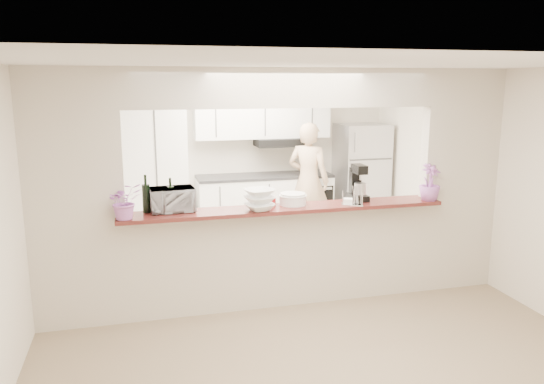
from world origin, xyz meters
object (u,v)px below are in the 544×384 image
object	(u,v)px
refrigerator	(361,177)
toaster_oven	(172,200)
stand_mixer	(358,184)
person	(308,181)

from	to	relation	value
refrigerator	toaster_oven	distance (m)	4.14
stand_mixer	person	xyz separation A→B (m)	(0.18, 2.24, -0.38)
stand_mixer	person	world-z (taller)	person
stand_mixer	person	bearing A→B (deg)	85.28
refrigerator	stand_mixer	size ratio (longest dim) A/B	4.32
person	refrigerator	bearing A→B (deg)	-121.81
stand_mixer	person	size ratio (longest dim) A/B	0.22
refrigerator	person	bearing A→B (deg)	-160.98
toaster_oven	person	distance (m)	3.15
toaster_oven	stand_mixer	distance (m)	2.00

